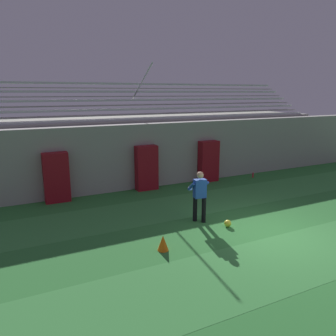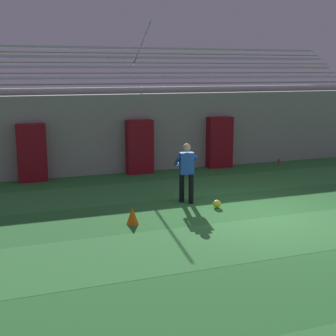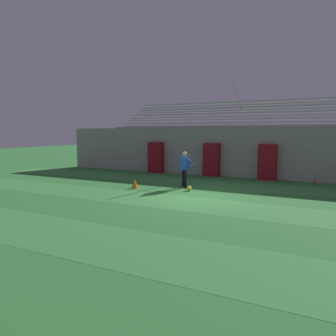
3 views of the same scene
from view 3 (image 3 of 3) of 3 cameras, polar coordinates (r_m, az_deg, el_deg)
ground_plane at (r=13.14m, az=5.24°, el=-5.04°), size 80.00×80.00×0.00m
turf_stripe_near at (r=8.07m, az=-11.32°, el=-12.51°), size 28.00×2.36×0.01m
turf_stripe_mid at (r=11.99m, az=2.94°, el=-6.12°), size 28.00×2.36×0.01m
turf_stripe_far at (r=16.34m, az=9.78°, el=-2.83°), size 28.00×2.36×0.01m
back_wall at (r=19.10m, az=12.61°, el=2.66°), size 24.00×0.60×2.80m
padding_pillar_gate_left at (r=19.07m, az=7.59°, el=1.42°), size 0.94×0.44×1.92m
padding_pillar_gate_right at (r=18.26m, az=16.91°, el=0.98°), size 0.94×0.44×1.92m
padding_pillar_far_left at (r=20.60m, az=-2.16°, el=1.84°), size 0.94×0.44×1.92m
bleacher_stand at (r=21.37m, az=14.21°, el=3.28°), size 18.00×4.05×5.43m
goalkeeper at (r=15.23m, az=2.91°, el=0.20°), size 0.63×0.62×1.67m
soccer_ball at (r=14.41m, az=3.69°, el=-3.56°), size 0.22×0.22×0.22m
traffic_cone at (r=15.10m, az=-5.82°, el=-2.73°), size 0.30×0.30×0.42m
water_bottle at (r=17.69m, az=24.16°, el=-2.22°), size 0.07×0.07×0.24m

